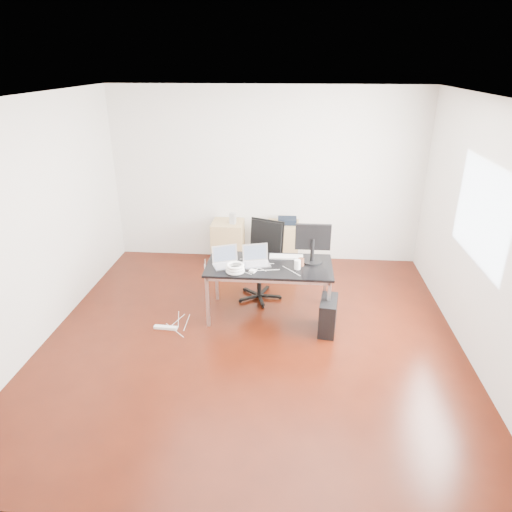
# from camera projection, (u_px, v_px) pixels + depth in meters

# --- Properties ---
(room_shell) EXTENTS (5.00, 5.00, 5.00)m
(room_shell) POSITION_uv_depth(u_px,v_px,m) (255.00, 230.00, 5.05)
(room_shell) COLOR #340E05
(room_shell) RESTS_ON ground
(desk) EXTENTS (1.60, 0.80, 0.73)m
(desk) POSITION_uv_depth(u_px,v_px,m) (269.00, 268.00, 5.84)
(desk) COLOR black
(desk) RESTS_ON ground
(office_chair) EXTENTS (0.62, 0.63, 1.08)m
(office_chair) POSITION_uv_depth(u_px,v_px,m) (262.00, 257.00, 6.36)
(office_chair) COLOR black
(office_chair) RESTS_ON ground
(filing_cabinet_left) EXTENTS (0.50, 0.50, 0.70)m
(filing_cabinet_left) POSITION_uv_depth(u_px,v_px,m) (228.00, 242.00, 7.55)
(filing_cabinet_left) COLOR #A68653
(filing_cabinet_left) RESTS_ON ground
(filing_cabinet_right) EXTENTS (0.50, 0.50, 0.70)m
(filing_cabinet_right) POSITION_uv_depth(u_px,v_px,m) (283.00, 244.00, 7.48)
(filing_cabinet_right) COLOR #A68653
(filing_cabinet_right) RESTS_ON ground
(pc_tower) EXTENTS (0.26, 0.47, 0.44)m
(pc_tower) POSITION_uv_depth(u_px,v_px,m) (328.00, 315.00, 5.66)
(pc_tower) COLOR black
(pc_tower) RESTS_ON ground
(wastebasket) EXTENTS (0.26, 0.26, 0.28)m
(wastebasket) POSITION_uv_depth(u_px,v_px,m) (264.00, 261.00, 7.37)
(wastebasket) COLOR black
(wastebasket) RESTS_ON ground
(power_strip) EXTENTS (0.30, 0.08, 0.04)m
(power_strip) POSITION_uv_depth(u_px,v_px,m) (166.00, 328.00, 5.77)
(power_strip) COLOR white
(power_strip) RESTS_ON ground
(laptop_left) EXTENTS (0.40, 0.36, 0.23)m
(laptop_left) POSITION_uv_depth(u_px,v_px,m) (226.00, 261.00, 5.79)
(laptop_left) COLOR silver
(laptop_left) RESTS_ON desk
(laptop_right) EXTENTS (0.39, 0.33, 0.23)m
(laptop_right) POSITION_uv_depth(u_px,v_px,m) (256.00, 260.00, 5.83)
(laptop_right) COLOR silver
(laptop_right) RESTS_ON desk
(monitor) EXTENTS (0.45, 0.26, 0.51)m
(monitor) POSITION_uv_depth(u_px,v_px,m) (313.00, 241.00, 5.80)
(monitor) COLOR black
(monitor) RESTS_ON desk
(keyboard) EXTENTS (0.44, 0.14, 0.02)m
(keyboard) POSITION_uv_depth(u_px,v_px,m) (286.00, 257.00, 6.02)
(keyboard) COLOR white
(keyboard) RESTS_ON desk
(cup_white) EXTENTS (0.09, 0.09, 0.12)m
(cup_white) POSITION_uv_depth(u_px,v_px,m) (297.00, 265.00, 5.68)
(cup_white) COLOR white
(cup_white) RESTS_ON desk
(cup_brown) EXTENTS (0.10, 0.10, 0.10)m
(cup_brown) POSITION_uv_depth(u_px,v_px,m) (301.00, 262.00, 5.77)
(cup_brown) COLOR brown
(cup_brown) RESTS_ON desk
(cable_coil) EXTENTS (0.24, 0.24, 0.11)m
(cable_coil) POSITION_uv_depth(u_px,v_px,m) (235.00, 268.00, 5.59)
(cable_coil) COLOR white
(cable_coil) RESTS_ON desk
(power_adapter) EXTENTS (0.09, 0.09, 0.03)m
(power_adapter) POSITION_uv_depth(u_px,v_px,m) (253.00, 271.00, 5.61)
(power_adapter) COLOR white
(power_adapter) RESTS_ON desk
(speaker) EXTENTS (0.11, 0.10, 0.18)m
(speaker) POSITION_uv_depth(u_px,v_px,m) (233.00, 218.00, 7.31)
(speaker) COLOR #9E9E9E
(speaker) RESTS_ON filing_cabinet_left
(navy_garment) EXTENTS (0.31, 0.25, 0.09)m
(navy_garment) POSITION_uv_depth(u_px,v_px,m) (287.00, 221.00, 7.34)
(navy_garment) COLOR black
(navy_garment) RESTS_ON filing_cabinet_right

